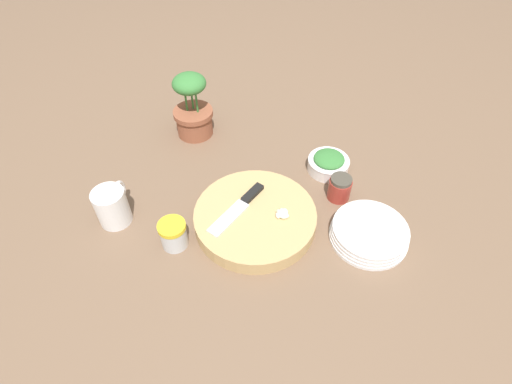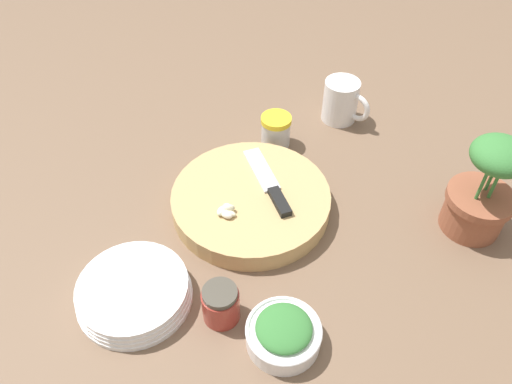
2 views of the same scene
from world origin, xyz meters
TOP-DOWN VIEW (x-y plane):
  - ground_plane at (0.00, 0.00)m, footprint 5.00×5.00m
  - cutting_board at (0.03, -0.04)m, footprint 0.31×0.31m
  - chef_knife at (-0.01, -0.02)m, footprint 0.13×0.18m
  - garlic_cloves at (0.10, -0.04)m, footprint 0.04×0.04m
  - herb_bowl at (0.22, 0.18)m, footprint 0.12×0.12m
  - spice_jar at (-0.16, -0.12)m, footprint 0.07×0.07m
  - coffee_mug at (-0.33, -0.05)m, footprint 0.08×0.12m
  - plate_stack at (0.31, -0.06)m, footprint 0.19×0.19m
  - honey_jar at (0.25, 0.07)m, footprint 0.06×0.06m
  - potted_herb at (-0.19, 0.32)m, footprint 0.12×0.12m

SIDE VIEW (x-z plane):
  - ground_plane at x=0.00m, z-range 0.00..0.00m
  - plate_stack at x=0.31m, z-range 0.00..0.04m
  - cutting_board at x=0.03m, z-range 0.00..0.04m
  - herb_bowl at x=0.22m, z-range 0.00..0.05m
  - honey_jar at x=0.25m, z-range 0.00..0.07m
  - spice_jar at x=-0.16m, z-range 0.00..0.07m
  - chef_knife at x=-0.01m, z-range 0.04..0.05m
  - garlic_cloves at x=0.10m, z-range 0.04..0.06m
  - coffee_mug at x=-0.33m, z-range 0.00..0.10m
  - potted_herb at x=-0.19m, z-range -0.02..0.19m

